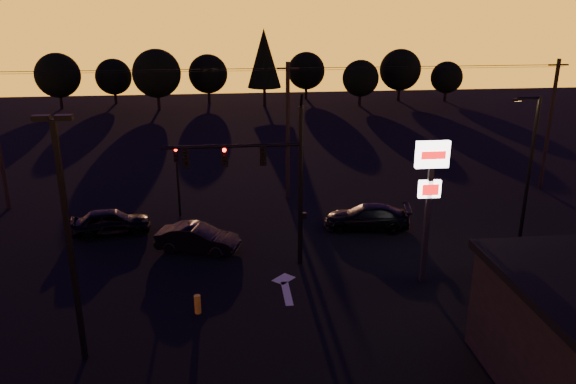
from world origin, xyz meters
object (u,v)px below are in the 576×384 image
at_px(traffic_signal_mast, 267,171).
at_px(car_left, 111,222).
at_px(streetlight, 529,164).
at_px(suv_parked, 543,287).
at_px(bollard, 198,304).
at_px(car_mid, 198,238).
at_px(secondary_signal, 177,171).
at_px(pylon_sign, 430,182).
at_px(parking_lot_light, 67,227).
at_px(car_right, 367,217).

distance_m(traffic_signal_mast, car_left, 10.74).
height_order(streetlight, suv_parked, streetlight).
bearing_deg(bollard, car_mid, 92.11).
xyz_separation_m(car_left, car_mid, (4.97, -2.87, -0.02)).
xyz_separation_m(streetlight, car_mid, (-17.59, 0.58, -3.70)).
bearing_deg(secondary_signal, traffic_signal_mast, -56.81).
relative_size(pylon_sign, car_left, 1.56).
bearing_deg(car_mid, car_left, 77.94).
height_order(traffic_signal_mast, pylon_sign, traffic_signal_mast).
relative_size(secondary_signal, parking_lot_light, 0.48).
bearing_deg(car_right, streetlight, 81.71).
xyz_separation_m(secondary_signal, car_left, (-3.65, -2.53, -2.12)).
bearing_deg(streetlight, car_mid, 178.10).
bearing_deg(car_left, parking_lot_light, 177.73).
height_order(parking_lot_light, car_right, parking_lot_light).
height_order(pylon_sign, car_right, pylon_sign).
bearing_deg(pylon_sign, streetlight, 30.08).
relative_size(streetlight, bollard, 9.62).
height_order(traffic_signal_mast, bollard, traffic_signal_mast).
xyz_separation_m(secondary_signal, bollard, (1.55, -11.73, -2.45)).
bearing_deg(secondary_signal, pylon_sign, -39.77).
bearing_deg(parking_lot_light, suv_parked, 5.92).
bearing_deg(car_mid, suv_parked, -97.08).
xyz_separation_m(parking_lot_light, car_left, (-1.15, 11.96, -4.53)).
bearing_deg(car_mid, car_right, -60.05).
xyz_separation_m(traffic_signal_mast, secondary_signal, (-4.90, 7.49, -2.07)).
relative_size(parking_lot_light, car_left, 2.09).
height_order(car_mid, car_right, car_mid).
bearing_deg(car_mid, parking_lot_light, 175.20).
height_order(parking_lot_light, car_left, parking_lot_light).
relative_size(parking_lot_light, pylon_sign, 1.34).
bearing_deg(pylon_sign, car_mid, 156.77).
relative_size(pylon_sign, suv_parked, 1.25).
xyz_separation_m(traffic_signal_mast, parking_lot_light, (-7.40, -6.99, 0.33)).
xyz_separation_m(secondary_signal, suv_parked, (16.52, -12.51, -2.11)).
bearing_deg(suv_parked, pylon_sign, 141.50).
bearing_deg(suv_parked, car_right, 111.94).
relative_size(car_left, suv_parked, 0.81).
distance_m(pylon_sign, bollard, 11.51).
xyz_separation_m(pylon_sign, bollard, (-10.45, -1.74, -4.50)).
distance_m(traffic_signal_mast, car_right, 8.46).
bearing_deg(car_right, parking_lot_light, -40.41).
xyz_separation_m(car_mid, suv_parked, (15.21, -7.11, 0.03)).
relative_size(car_mid, car_right, 0.88).
relative_size(parking_lot_light, car_mid, 2.09).
height_order(pylon_sign, bollard, pylon_sign).
bearing_deg(car_right, suv_parked, 41.30).
distance_m(car_left, suv_parked, 22.51).
relative_size(secondary_signal, car_right, 0.88).
relative_size(pylon_sign, car_right, 1.38).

